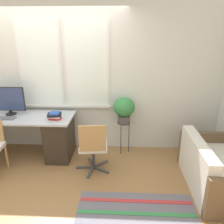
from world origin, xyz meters
TOP-DOWN VIEW (x-y plane):
  - ground_plane at (0.00, 0.00)m, footprint 14.00×14.00m
  - wall_back_with_window at (0.01, 0.78)m, footprint 9.00×0.12m
  - desk at (-0.76, 0.35)m, footprint 2.17×0.70m
  - monitor at (-0.77, 0.44)m, footprint 0.54×0.18m
  - keyboard at (-0.78, 0.23)m, footprint 0.35×0.14m
  - mouse at (-0.53, 0.23)m, footprint 0.03×0.06m
  - book_stack at (0.07, 0.24)m, footprint 0.25×0.21m
  - office_chair_swivel at (0.73, -0.07)m, footprint 0.55×0.56m
  - couch_loveseat at (2.46, -0.36)m, footprint 0.71×1.32m
  - plant_stand at (1.20, 0.56)m, footprint 0.23×0.23m
  - potted_plant at (1.20, 0.56)m, footprint 0.37×0.37m
  - floor_rug_striped at (1.37, -0.94)m, footprint 1.49×0.75m

SIDE VIEW (x-z plane):
  - ground_plane at x=0.00m, z-range 0.00..0.00m
  - floor_rug_striped at x=1.37m, z-range 0.00..0.01m
  - couch_loveseat at x=2.46m, z-range -0.10..0.61m
  - desk at x=-0.76m, z-range 0.03..0.78m
  - office_chair_swivel at x=0.73m, z-range 0.02..0.87m
  - plant_stand at x=1.20m, z-range 0.22..0.81m
  - keyboard at x=-0.78m, z-range 0.75..0.77m
  - mouse at x=-0.53m, z-range 0.75..0.78m
  - book_stack at x=0.07m, z-range 0.76..0.88m
  - potted_plant at x=1.20m, z-range 0.63..1.08m
  - monitor at x=-0.77m, z-range 0.76..1.25m
  - wall_back_with_window at x=0.01m, z-range 0.01..2.71m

